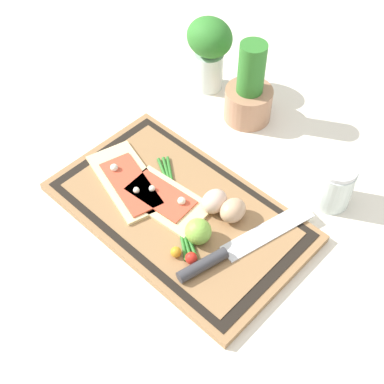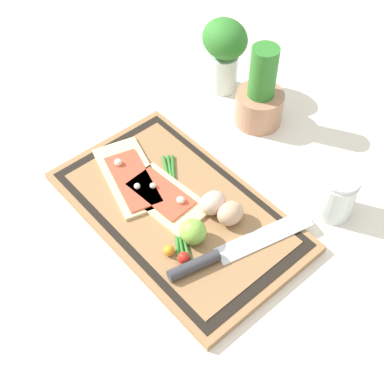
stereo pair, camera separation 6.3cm
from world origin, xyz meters
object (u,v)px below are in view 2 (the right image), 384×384
object	(u,v)px
pizza_slice_near	(131,177)
pizza_slice_far	(164,197)
knife	(218,256)
cherry_tomato_yellow	(169,250)
egg_brown	(230,213)
cherry_tomato_red	(183,258)
herb_glass	(224,50)
sauce_jar	(336,197)
herb_pot	(260,97)
egg_pink	(213,203)
lime	(193,232)

from	to	relation	value
pizza_slice_near	pizza_slice_far	bearing A→B (deg)	11.04
knife	cherry_tomato_yellow	distance (m)	0.09
egg_brown	cherry_tomato_yellow	distance (m)	0.14
cherry_tomato_red	herb_glass	xyz separation A→B (m)	(-0.33, 0.41, 0.08)
pizza_slice_near	sauce_jar	size ratio (longest dim) A/B	2.24
egg_brown	herb_pot	size ratio (longest dim) A/B	0.28
egg_pink	sauce_jar	size ratio (longest dim) A/B	0.55
egg_brown	egg_pink	size ratio (longest dim) A/B	1.00
sauce_jar	herb_glass	size ratio (longest dim) A/B	0.54
egg_brown	herb_pot	distance (m)	0.32
knife	lime	bearing A→B (deg)	-173.56
knife	herb_pot	bearing A→B (deg)	123.90
egg_pink	pizza_slice_near	bearing A→B (deg)	-157.73
herb_glass	pizza_slice_far	bearing A→B (deg)	-60.36
pizza_slice_near	knife	xyz separation A→B (m)	(0.26, 0.00, 0.00)
cherry_tomato_yellow	pizza_slice_near	bearing A→B (deg)	163.30
pizza_slice_far	knife	size ratio (longest dim) A/B	0.61
knife	egg_pink	xyz separation A→B (m)	(-0.09, 0.07, 0.01)
egg_brown	egg_pink	bearing A→B (deg)	-169.45
egg_brown	lime	xyz separation A→B (m)	(-0.01, -0.08, 0.00)
pizza_slice_near	herb_glass	world-z (taller)	herb_glass
pizza_slice_near	sauce_jar	distance (m)	0.41
lime	herb_pot	size ratio (longest dim) A/B	0.25
cherry_tomato_red	herb_pot	xyz separation A→B (m)	(-0.19, 0.39, 0.04)
pizza_slice_near	pizza_slice_far	distance (m)	0.09
herb_pot	herb_glass	size ratio (longest dim) A/B	1.06
herb_glass	pizza_slice_near	bearing A→B (deg)	-73.46
pizza_slice_near	egg_brown	xyz separation A→B (m)	(0.21, 0.08, 0.02)
knife	herb_glass	world-z (taller)	herb_glass
egg_pink	herb_pot	bearing A→B (deg)	117.21
cherry_tomato_yellow	sauce_jar	bearing A→B (deg)	68.72
herb_pot	sauce_jar	size ratio (longest dim) A/B	1.97
egg_pink	cherry_tomato_red	xyz separation A→B (m)	(0.05, -0.12, -0.01)
pizza_slice_near	sauce_jar	bearing A→B (deg)	39.22
lime	sauce_jar	xyz separation A→B (m)	(0.12, 0.26, -0.00)
herb_pot	egg_brown	bearing A→B (deg)	-55.62
pizza_slice_near	herb_pot	world-z (taller)	herb_pot
pizza_slice_near	lime	distance (m)	0.20
pizza_slice_far	knife	distance (m)	0.17
knife	egg_brown	xyz separation A→B (m)	(-0.05, 0.08, 0.01)
egg_pink	sauce_jar	bearing A→B (deg)	52.32
herb_pot	cherry_tomato_red	bearing A→B (deg)	-63.91
cherry_tomato_yellow	herb_pot	size ratio (longest dim) A/B	0.10
egg_brown	cherry_tomato_yellow	world-z (taller)	egg_brown
pizza_slice_far	herb_glass	distance (m)	0.40
cherry_tomato_yellow	cherry_tomato_red	bearing A→B (deg)	17.11
egg_pink	cherry_tomato_yellow	bearing A→B (deg)	-80.18
lime	cherry_tomato_yellow	world-z (taller)	lime
egg_brown	herb_glass	size ratio (longest dim) A/B	0.30
cherry_tomato_red	cherry_tomato_yellow	xyz separation A→B (m)	(-0.03, -0.01, -0.00)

